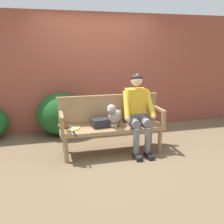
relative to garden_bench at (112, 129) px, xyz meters
The scene contains 12 objects.
ground_plane 0.42m from the garden_bench, ahead, with size 40.00×40.00×0.00m, color brown.
brick_garden_fence 1.76m from the garden_bench, 90.00° to the left, with size 8.00×0.30×2.50m, color brown.
hedge_bush_mid_right 1.42m from the garden_bench, 124.46° to the left, with size 1.00×0.87×0.88m, color #194C1E.
garden_bench is the anchor object (origin of this frame).
bench_backrest 0.39m from the garden_bench, 90.00° to the left, with size 1.80×0.06×0.50m.
bench_armrest_left_end 0.89m from the garden_bench, behind, with size 0.06×0.54×0.28m.
bench_armrest_right_end 0.89m from the garden_bench, ahead, with size 0.06×0.54×0.28m.
person_seated 0.55m from the garden_bench, ahead, with size 0.56×0.67×1.35m.
dog_on_bench 0.27m from the garden_bench, 54.54° to the right, with size 0.36×0.36×0.41m.
tennis_racket 0.69m from the garden_bench, behind, with size 0.31×0.57×0.03m.
baseball_glove 0.81m from the garden_bench, behind, with size 0.22×0.17×0.09m, color brown.
sports_bag 0.24m from the garden_bench, behind, with size 0.28×0.20×0.14m, color #232328.
Camera 1 is at (-0.97, -3.85, 1.76)m, focal length 39.13 mm.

